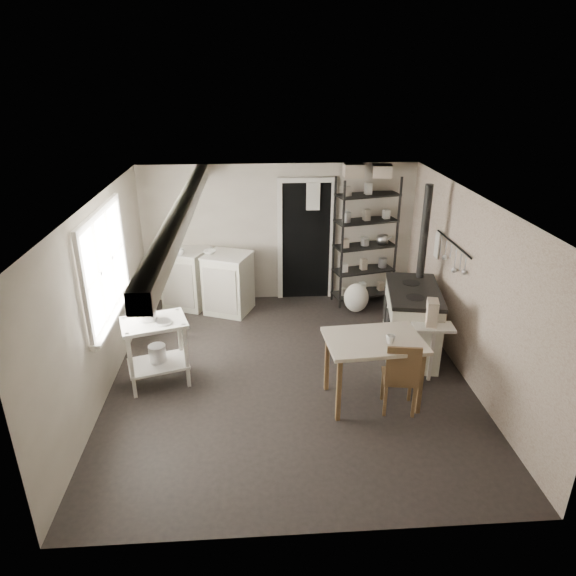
{
  "coord_description": "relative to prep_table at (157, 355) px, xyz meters",
  "views": [
    {
      "loc": [
        -0.4,
        -5.69,
        3.66
      ],
      "look_at": [
        0.0,
        0.3,
        1.1
      ],
      "focal_mm": 32.0,
      "sensor_mm": 36.0,
      "label": 1
    }
  ],
  "objects": [
    {
      "name": "oats_box",
      "position": [
        3.38,
        -0.14,
        0.61
      ],
      "size": [
        0.18,
        0.24,
        0.32
      ],
      "primitive_type": "cube",
      "rotation": [
        0.0,
        0.0,
        -0.24
      ],
      "color": "beige",
      "rests_on": "side_ledge"
    },
    {
      "name": "doorway",
      "position": [
        2.1,
        2.54,
        0.6
      ],
      "size": [
        0.96,
        0.1,
        2.08
      ],
      "primitive_type": null,
      "color": "silver",
      "rests_on": "ground"
    },
    {
      "name": "wallpaper_panel",
      "position": [
        3.89,
        0.07,
        0.75
      ],
      "size": [
        0.01,
        5.0,
        2.3
      ],
      "primitive_type": null,
      "color": "beige",
      "rests_on": "wall_right"
    },
    {
      "name": "wall_back",
      "position": [
        1.65,
        2.57,
        0.75
      ],
      "size": [
        4.5,
        0.02,
        2.3
      ],
      "primitive_type": "cube",
      "color": "#BBB09F",
      "rests_on": "ground"
    },
    {
      "name": "floor_crock",
      "position": [
        3.11,
        -0.22,
        -0.33
      ],
      "size": [
        0.14,
        0.14,
        0.13
      ],
      "primitive_type": "cylinder",
      "rotation": [
        0.0,
        0.0,
        0.42
      ],
      "color": "white",
      "rests_on": "ground"
    },
    {
      "name": "bucket",
      "position": [
        -0.01,
        0.05,
        -0.02
      ],
      "size": [
        0.22,
        0.22,
        0.23
      ],
      "primitive_type": "cylinder",
      "rotation": [
        0.0,
        0.0,
        0.03
      ],
      "color": "silver",
      "rests_on": "prep_table"
    },
    {
      "name": "counter_cup",
      "position": [
        0.07,
        2.06,
        0.57
      ],
      "size": [
        0.17,
        0.17,
        0.1
      ],
      "primitive_type": "imported",
      "rotation": [
        0.0,
        0.0,
        -0.38
      ],
      "color": "white",
      "rests_on": "base_cabinets"
    },
    {
      "name": "storage_box_b",
      "position": [
        3.24,
        2.27,
        1.59
      ],
      "size": [
        0.34,
        0.32,
        0.19
      ],
      "primitive_type": "cube",
      "rotation": [
        0.0,
        0.0,
        -0.17
      ],
      "color": "beige",
      "rests_on": "shelf_rack"
    },
    {
      "name": "wall_front",
      "position": [
        1.65,
        -2.43,
        0.75
      ],
      "size": [
        4.5,
        0.02,
        2.3
      ],
      "primitive_type": "cube",
      "color": "#BBB09F",
      "rests_on": "ground"
    },
    {
      "name": "shelf_rack",
      "position": [
        3.06,
        2.33,
        0.55
      ],
      "size": [
        1.07,
        0.62,
        2.12
      ],
      "primitive_type": null,
      "rotation": [
        0.0,
        0.0,
        0.24
      ],
      "color": "black",
      "rests_on": "ground"
    },
    {
      "name": "shelf_jar",
      "position": [
        2.73,
        2.32,
        0.97
      ],
      "size": [
        0.11,
        0.11,
        0.19
      ],
      "primitive_type": "imported",
      "rotation": [
        0.0,
        0.0,
        0.29
      ],
      "color": "white",
      "rests_on": "shelf_rack"
    },
    {
      "name": "stove",
      "position": [
        3.36,
        0.53,
        0.04
      ],
      "size": [
        0.88,
        1.32,
        0.96
      ],
      "primitive_type": null,
      "rotation": [
        0.0,
        0.0,
        -0.18
      ],
      "color": "beige",
      "rests_on": "ground"
    },
    {
      "name": "side_ledge",
      "position": [
        3.4,
        -0.18,
        0.03
      ],
      "size": [
        0.53,
        0.31,
        0.78
      ],
      "primitive_type": null,
      "rotation": [
        0.0,
        0.0,
        -0.09
      ],
      "color": "silver",
      "rests_on": "ground"
    },
    {
      "name": "window",
      "position": [
        -0.57,
        0.27,
        1.1
      ],
      "size": [
        0.12,
        1.76,
        1.28
      ],
      "primitive_type": null,
      "color": "silver",
      "rests_on": "wall_left"
    },
    {
      "name": "saucepan",
      "position": [
        0.13,
        -0.07,
        0.45
      ],
      "size": [
        0.22,
        0.22,
        0.11
      ],
      "primitive_type": "cylinder",
      "rotation": [
        0.0,
        0.0,
        -0.14
      ],
      "color": "silver",
      "rests_on": "prep_table"
    },
    {
      "name": "ceiling",
      "position": [
        1.65,
        0.07,
        1.9
      ],
      "size": [
        5.0,
        5.0,
        0.0
      ],
      "primitive_type": "plane",
      "rotation": [
        3.14,
        0.0,
        0.0
      ],
      "color": "silver",
      "rests_on": "wall_back"
    },
    {
      "name": "floor",
      "position": [
        1.65,
        0.07,
        -0.4
      ],
      "size": [
        5.0,
        5.0,
        0.0
      ],
      "primitive_type": "plane",
      "color": "black",
      "rests_on": "ground"
    },
    {
      "name": "utensil_rail",
      "position": [
        3.84,
        0.67,
        1.15
      ],
      "size": [
        0.06,
        1.2,
        0.44
      ],
      "primitive_type": null,
      "color": "silver",
      "rests_on": "wall_right"
    },
    {
      "name": "wall_right",
      "position": [
        3.9,
        0.07,
        0.75
      ],
      "size": [
        0.02,
        5.0,
        2.3
      ],
      "primitive_type": "cube",
      "color": "#BBB09F",
      "rests_on": "ground"
    },
    {
      "name": "stovepipe",
      "position": [
        3.56,
        0.96,
        1.19
      ],
      "size": [
        0.13,
        0.13,
        1.37
      ],
      "primitive_type": null,
      "rotation": [
        0.0,
        0.0,
        -0.24
      ],
      "color": "black",
      "rests_on": "stove"
    },
    {
      "name": "work_table",
      "position": [
        2.58,
        -0.56,
        -0.02
      ],
      "size": [
        1.15,
        0.85,
        0.83
      ],
      "primitive_type": null,
      "rotation": [
        0.0,
        0.0,
        0.08
      ],
      "color": "beige",
      "rests_on": "ground"
    },
    {
      "name": "prep_table",
      "position": [
        0.0,
        0.0,
        0.0
      ],
      "size": [
        0.89,
        0.74,
        0.87
      ],
      "primitive_type": null,
      "rotation": [
        0.0,
        0.0,
        0.3
      ],
      "color": "silver",
      "rests_on": "ground"
    },
    {
      "name": "storage_box_a",
      "position": [
        2.8,
        2.3,
        1.61
      ],
      "size": [
        0.3,
        0.26,
        0.21
      ],
      "primitive_type": "cube",
      "rotation": [
        0.0,
        0.0,
        -0.0
      ],
      "color": "beige",
      "rests_on": "shelf_rack"
    },
    {
      "name": "flour_sack",
      "position": [
        2.87,
        1.89,
        -0.16
      ],
      "size": [
        0.45,
        0.4,
        0.48
      ],
      "primitive_type": "ellipsoid",
      "rotation": [
        0.0,
        0.0,
        -0.14
      ],
      "color": "silver",
      "rests_on": "ground"
    },
    {
      "name": "table_cup",
      "position": [
        2.73,
        -0.66,
        0.41
      ],
      "size": [
        0.14,
        0.14,
        0.1
      ],
      "primitive_type": "imported",
      "rotation": [
        0.0,
        0.0,
        0.38
      ],
      "color": "white",
      "rests_on": "work_table"
    },
    {
      "name": "mixing_bowl",
      "position": [
        0.53,
        2.13,
        0.55
      ],
      "size": [
        0.35,
        0.35,
        0.07
      ],
      "primitive_type": "imported",
      "rotation": [
        0.0,
        0.0,
        -0.42
      ],
      "color": "white",
      "rests_on": "base_cabinets"
    },
    {
      "name": "wall_left",
      "position": [
        -0.6,
        0.07,
        0.75
      ],
      "size": [
        0.02,
        5.0,
        2.3
      ],
      "primitive_type": "cube",
      "color": "#BBB09F",
      "rests_on": "ground"
    },
    {
      "name": "chair",
      "position": [
        2.86,
        -0.73,
        0.08
      ],
      "size": [
        0.43,
        0.45,
        0.91
      ],
      "primitive_type": null,
      "rotation": [
        0.0,
        0.0,
        -0.15
      ],
      "color": "brown",
      "rests_on": "ground"
    },
    {
      "name": "base_cabinets",
      "position": [
        0.46,
        2.2,
        0.06
      ],
      "size": [
        1.62,
        1.15,
        0.98
      ],
      "primitive_type": null,
      "rotation": [
        0.0,
        0.0,
        -0.39
      ],
      "color": "beige",
      "rests_on": "ground"
    },
    {
      "name": "stockpot",
      "position": [
        -0.09,
        0.06,
        0.54
      ],
      "size": [
        0.32,
        0.32,
        0.26
      ],
      "primitive_type": "cylinder",
      "rotation": [
        0.0,
        0.0,
        -0.39
      ],
      "color": "silver",
      "rests_on": "prep_table"
    },
    {
      "name": "ceiling_beam",
      "position": [
        0.45,
        0.07,
        1.8
      ],
      "size": [
        0.18,
        5.0,
        0.18
      ],
      "primitive_type": null,
      "color": "silver",
      "rests_on": "ceiling"
    }
  ]
}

